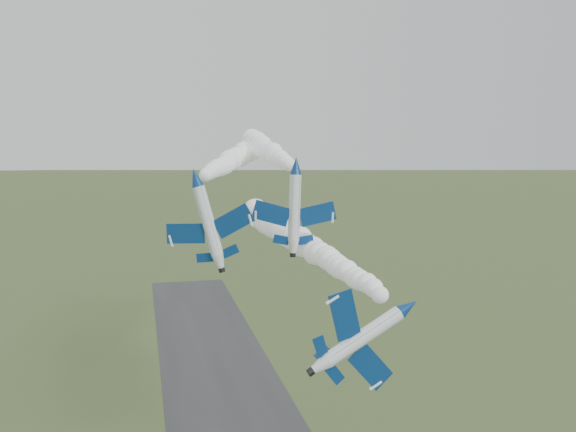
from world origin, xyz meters
name	(u,v)px	position (x,y,z in m)	size (l,w,h in m)	color
jet_lead	(409,307)	(9.17, -5.75, 33.68)	(5.10, 12.50, 9.18)	white
smoke_trail_jet_lead	(301,241)	(6.48, 25.10, 35.18)	(4.54, 55.40, 4.54)	white
jet_pair_left	(195,177)	(-8.39, 20.33, 44.59)	(11.16, 13.38, 4.18)	white
smoke_trail_jet_pair_left	(236,157)	(2.52, 58.44, 45.89)	(4.93, 72.01, 4.93)	white
jet_pair_right	(296,165)	(4.42, 19.49, 45.98)	(10.89, 13.03, 3.22)	white
smoke_trail_jet_pair_right	(266,149)	(7.24, 53.50, 47.44)	(4.58, 61.25, 4.58)	white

